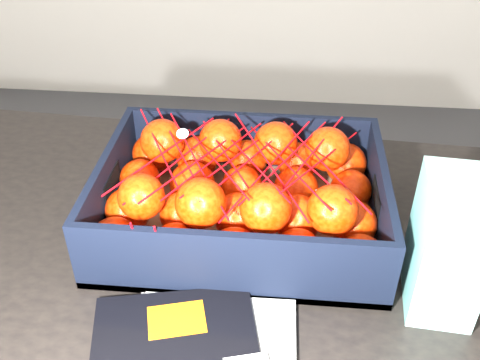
{
  "coord_description": "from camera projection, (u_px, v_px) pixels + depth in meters",
  "views": [
    {
      "loc": [
        -0.07,
        -0.83,
        1.34
      ],
      "look_at": [
        -0.13,
        -0.17,
        0.86
      ],
      "focal_mm": 41.11,
      "sensor_mm": 36.0,
      "label": 1
    }
  ],
  "objects": [
    {
      "name": "clementine_heap",
      "position": [
        242.0,
        193.0,
        0.87
      ],
      "size": [
        0.43,
        0.32,
        0.13
      ],
      "color": "red",
      "rests_on": "produce_crate"
    },
    {
      "name": "mesh_net",
      "position": [
        238.0,
        163.0,
        0.83
      ],
      "size": [
        0.37,
        0.29,
        0.1
      ],
      "color": "red",
      "rests_on": "clementine_heap"
    },
    {
      "name": "retail_carton",
      "position": [
        447.0,
        245.0,
        0.73
      ],
      "size": [
        0.1,
        0.13,
        0.19
      ],
      "primitive_type": "cube",
      "rotation": [
        0.0,
        0.0,
        -0.08
      ],
      "color": "white",
      "rests_on": "table"
    },
    {
      "name": "table",
      "position": [
        197.0,
        302.0,
        0.9
      ],
      "size": [
        1.25,
        0.87,
        0.75
      ],
      "color": "black",
      "rests_on": "ground"
    },
    {
      "name": "produce_crate",
      "position": [
        242.0,
        207.0,
        0.89
      ],
      "size": [
        0.45,
        0.33,
        0.12
      ],
      "color": "olive",
      "rests_on": "table"
    }
  ]
}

